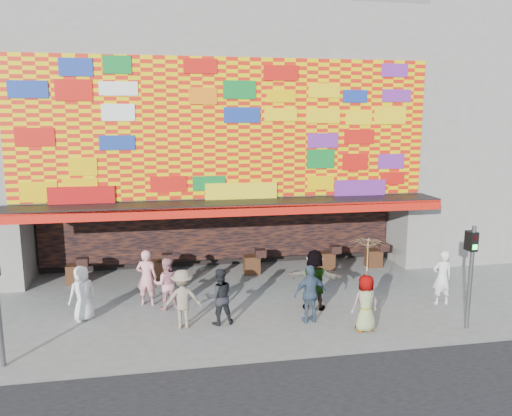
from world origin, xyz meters
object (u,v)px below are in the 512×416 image
object	(u,v)px
ped_e	(310,294)
ped_g	(366,303)
ped_a	(82,293)
ped_i	(166,284)
signal_right	(471,266)
ped_b	(147,278)
ped_d	(182,299)
parasol	(368,256)
ped_c	(219,296)
ped_f	(314,279)
ped_h	(442,277)

from	to	relation	value
ped_e	ped_g	distance (m)	1.61
ped_a	ped_e	world-z (taller)	ped_e
ped_e	ped_i	distance (m)	4.53
signal_right	ped_g	xyz separation A→B (m)	(-2.95, 0.37, -1.05)
signal_right	ped_b	distance (m)	9.78
ped_d	parasol	size ratio (longest dim) A/B	0.88
ped_g	parasol	bearing A→B (deg)	83.28
ped_d	ped_c	bearing A→B (deg)	178.91
ped_i	parasol	size ratio (longest dim) A/B	0.84
ped_e	ped_f	world-z (taller)	ped_f
ped_a	ped_g	distance (m)	8.27
signal_right	ped_b	xyz separation A→B (m)	(-9.07, 3.52, -0.95)
ped_f	ped_h	bearing A→B (deg)	-166.16
signal_right	ped_h	world-z (taller)	signal_right
ped_c	ped_i	distance (m)	2.10
signal_right	ped_b	bearing A→B (deg)	158.81
ped_i	signal_right	bearing A→B (deg)	159.23
ped_b	ped_c	distance (m)	2.87
ped_f	ped_a	bearing A→B (deg)	15.42
ped_b	signal_right	bearing A→B (deg)	172.98
ped_e	ped_h	size ratio (longest dim) A/B	0.97
ped_g	parasol	size ratio (longest dim) A/B	0.83
ped_e	signal_right	bearing A→B (deg)	157.36
ped_f	ped_b	bearing A→B (deg)	4.47
signal_right	ped_e	bearing A→B (deg)	163.96
ped_i	parasol	world-z (taller)	parasol
ped_i	ped_h	bearing A→B (deg)	171.30
ped_e	ped_c	bearing A→B (deg)	-14.17
ped_d	ped_h	world-z (taller)	ped_h
ped_e	parasol	xyz separation A→B (m)	(1.36, -0.86, 1.33)
ped_a	ped_h	bearing A→B (deg)	143.93
ped_f	ped_g	bearing A→B (deg)	135.89
ped_i	ped_f	bearing A→B (deg)	168.61
ped_e	ped_i	size ratio (longest dim) A/B	1.05
ped_b	ped_h	distance (m)	9.50
signal_right	ped_a	distance (m)	11.26
ped_f	ped_c	bearing A→B (deg)	30.12
ped_d	ped_g	distance (m)	5.20
signal_right	ped_c	size ratio (longest dim) A/B	1.80
ped_b	ped_d	distance (m)	2.25
ped_g	ped_h	xyz separation A→B (m)	(3.23, 1.48, 0.08)
ped_d	ped_f	distance (m)	4.18
signal_right	parasol	bearing A→B (deg)	172.76
ped_d	ped_e	bearing A→B (deg)	171.23
ped_d	ped_g	xyz separation A→B (m)	(5.07, -1.15, -0.04)
ped_a	ped_h	distance (m)	11.22
ped_b	ped_f	bearing A→B (deg)	-180.00
ped_c	ped_d	size ratio (longest dim) A/B	0.98
ped_c	parasol	xyz separation A→B (m)	(4.00, -1.21, 1.37)
parasol	ped_g	bearing A→B (deg)	90.00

